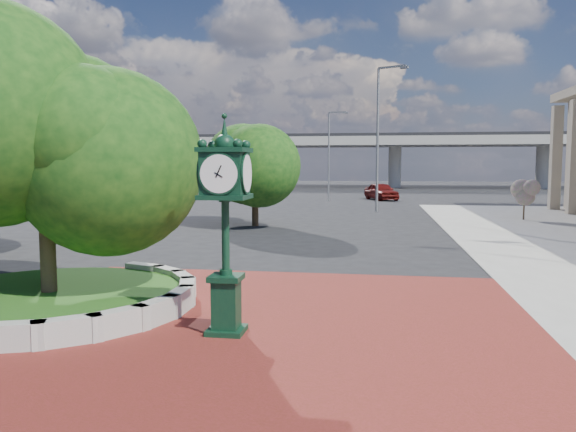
% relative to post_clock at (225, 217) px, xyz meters
% --- Properties ---
extents(ground, '(200.00, 200.00, 0.00)m').
position_rel_post_clock_xyz_m(ground, '(0.32, 1.37, -2.36)').
color(ground, black).
rests_on(ground, ground).
extents(plaza, '(12.00, 12.00, 0.04)m').
position_rel_post_clock_xyz_m(plaza, '(0.32, 0.37, -2.34)').
color(plaza, maroon).
rests_on(plaza, ground).
extents(planter_wall, '(2.96, 6.77, 0.54)m').
position_rel_post_clock_xyz_m(planter_wall, '(-2.39, 1.37, -2.09)').
color(planter_wall, '#9E9B93').
rests_on(planter_wall, ground).
extents(grass_bed, '(6.10, 6.10, 0.40)m').
position_rel_post_clock_xyz_m(grass_bed, '(-4.68, 1.37, -2.16)').
color(grass_bed, '#174614').
rests_on(grass_bed, ground).
extents(overpass, '(90.00, 12.00, 7.50)m').
position_rel_post_clock_xyz_m(overpass, '(0.10, 71.37, 4.19)').
color(overpass, '#9E9B93').
rests_on(overpass, ground).
extents(tree_planter, '(5.20, 5.20, 6.33)m').
position_rel_post_clock_xyz_m(tree_planter, '(-4.68, 1.37, 1.37)').
color(tree_planter, '#38281C').
rests_on(tree_planter, ground).
extents(tree_street, '(4.40, 4.40, 5.45)m').
position_rel_post_clock_xyz_m(tree_street, '(-3.68, 19.37, 0.88)').
color(tree_street, '#38281C').
rests_on(tree_street, ground).
extents(post_clock, '(0.91, 0.91, 4.29)m').
position_rel_post_clock_xyz_m(post_clock, '(0.00, 0.00, 0.00)').
color(post_clock, black).
rests_on(post_clock, ground).
extents(parked_car, '(3.61, 5.16, 1.63)m').
position_rel_post_clock_xyz_m(parked_car, '(3.28, 42.83, -1.54)').
color(parked_car, '#550E0C').
rests_on(parked_car, ground).
extents(street_lamp_near, '(2.13, 1.11, 10.08)m').
position_rel_post_clock_xyz_m(street_lamp_near, '(3.10, 29.63, 3.56)').
color(street_lamp_near, slate).
rests_on(street_lamp_near, ground).
extents(street_lamp_far, '(1.80, 0.46, 8.06)m').
position_rel_post_clock_xyz_m(street_lamp_far, '(-1.30, 40.47, 2.37)').
color(street_lamp_far, slate).
rests_on(street_lamp_far, ground).
extents(shrub_far, '(1.20, 1.20, 2.20)m').
position_rel_post_clock_xyz_m(shrub_far, '(11.63, 24.80, -0.76)').
color(shrub_far, '#38281C').
rests_on(shrub_far, ground).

